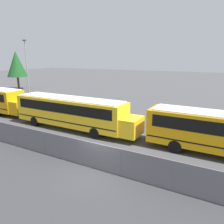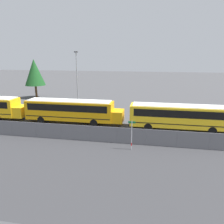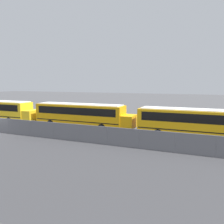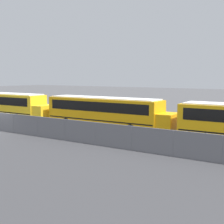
# 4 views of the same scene
# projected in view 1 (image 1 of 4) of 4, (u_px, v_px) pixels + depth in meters

# --- Properties ---
(ground_plane) EXTENTS (200.00, 200.00, 0.00)m
(ground_plane) POSITION_uv_depth(u_px,v_px,m) (99.00, 170.00, 13.55)
(ground_plane) COLOR #424244
(fence) EXTENTS (123.45, 0.07, 1.72)m
(fence) POSITION_uv_depth(u_px,v_px,m) (98.00, 157.00, 13.34)
(fence) COLOR #9EA0A5
(fence) RESTS_ON ground_plane
(school_bus_3) EXTENTS (13.24, 2.47, 3.07)m
(school_bus_3) POSITION_uv_depth(u_px,v_px,m) (72.00, 111.00, 20.83)
(school_bus_3) COLOR yellow
(school_bus_3) RESTS_ON ground_plane
(light_pole) EXTENTS (0.60, 0.24, 9.43)m
(light_pole) POSITION_uv_depth(u_px,v_px,m) (27.00, 68.00, 34.95)
(light_pole) COLOR gray
(light_pole) RESTS_ON ground_plane
(tree_3) EXTENTS (4.12, 4.12, 8.06)m
(tree_3) POSITION_uv_depth(u_px,v_px,m) (16.00, 64.00, 46.46)
(tree_3) COLOR #51381E
(tree_3) RESTS_ON ground_plane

